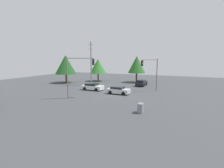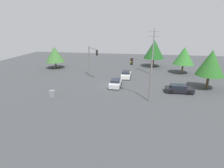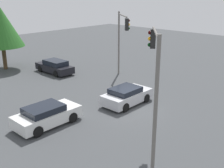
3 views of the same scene
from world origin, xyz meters
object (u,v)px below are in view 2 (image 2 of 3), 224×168
sedan_white (126,75)px  traffic_signal_cross (92,57)px  sedan_silver (115,83)px  traffic_signal_main (142,71)px  electrical_cabinet (53,94)px  sedan_dark (179,89)px

sedan_white → traffic_signal_cross: size_ratio=0.64×
sedan_silver → traffic_signal_main: 7.80m
traffic_signal_cross → electrical_cabinet: bearing=-55.5°
traffic_signal_main → sedan_dark: bearing=-113.6°
sedan_dark → traffic_signal_main: 8.18m
traffic_signal_main → traffic_signal_cross: size_ratio=0.95×
sedan_white → traffic_signal_main: size_ratio=0.68×
sedan_dark → electrical_cabinet: sedan_dark is taller
sedan_white → traffic_signal_cross: traffic_signal_cross is taller
sedan_silver → traffic_signal_main: bearing=134.5°
sedan_silver → traffic_signal_main: (-4.79, 4.89, 3.73)m
sedan_silver → sedan_dark: size_ratio=0.89×
sedan_dark → traffic_signal_cross: size_ratio=0.68×
traffic_signal_cross → sedan_white: bearing=63.9°
sedan_white → sedan_dark: (-9.73, 7.72, -0.00)m
sedan_white → sedan_dark: sedan_dark is taller
electrical_cabinet → sedan_silver: bearing=-144.4°
sedan_white → electrical_cabinet: bearing=50.3°
sedan_dark → traffic_signal_cross: (16.89, -6.21, 3.95)m
traffic_signal_main → electrical_cabinet: traffic_signal_main is taller
traffic_signal_cross → electrical_cabinet: (3.60, 11.47, -4.06)m
sedan_dark → traffic_signal_cross: bearing=-110.2°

